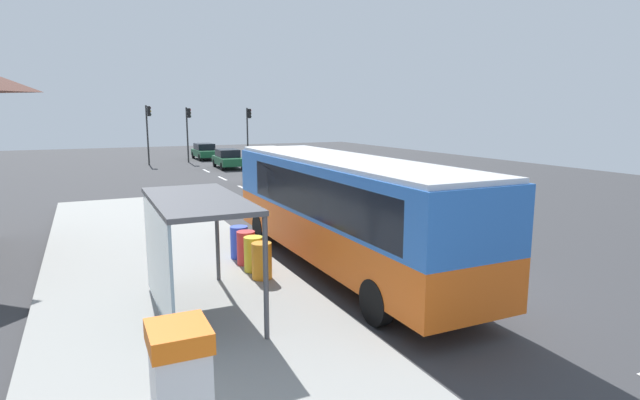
{
  "coord_description": "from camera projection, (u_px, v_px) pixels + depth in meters",
  "views": [
    {
      "loc": [
        -8.15,
        -9.89,
        4.44
      ],
      "look_at": [
        -1.0,
        5.48,
        1.5
      ],
      "focal_mm": 28.37,
      "sensor_mm": 36.0,
      "label": 1
    }
  ],
  "objects": [
    {
      "name": "traffic_light_near_side",
      "position": [
        248.0,
        126.0,
        45.9
      ],
      "size": [
        0.49,
        0.28,
        4.86
      ],
      "color": "#2D2D2D",
      "rests_on": "ground"
    },
    {
      "name": "traffic_light_far_side",
      "position": [
        148.0,
        125.0,
        43.02
      ],
      "size": [
        0.49,
        0.28,
        5.06
      ],
      "color": "#2D2D2D",
      "rests_on": "ground"
    },
    {
      "name": "lane_stripe_seg_6",
      "position": [
        222.0,
        178.0,
        34.53
      ],
      "size": [
        0.16,
        2.2,
        0.01
      ],
      "primitive_type": "cube",
      "color": "silver",
      "rests_on": "ground"
    },
    {
      "name": "lane_stripe_seg_5",
      "position": [
        243.0,
        188.0,
        30.06
      ],
      "size": [
        0.16,
        2.2,
        0.01
      ],
      "primitive_type": "cube",
      "color": "silver",
      "rests_on": "ground"
    },
    {
      "name": "lane_stripe_seg_1",
      "position": [
        480.0,
        299.0,
        12.19
      ],
      "size": [
        0.16,
        2.2,
        0.01
      ],
      "primitive_type": "cube",
      "color": "silver",
      "rests_on": "ground"
    },
    {
      "name": "sedan_far",
      "position": [
        228.0,
        158.0,
        40.8
      ],
      "size": [
        1.98,
        4.47,
        1.52
      ],
      "color": "#195933",
      "rests_on": "ground"
    },
    {
      "name": "recycling_bin_blue",
      "position": [
        239.0,
        242.0,
        14.94
      ],
      "size": [
        0.52,
        0.52,
        0.95
      ],
      "primitive_type": "cylinder",
      "color": "blue",
      "rests_on": "sidewalk_platform"
    },
    {
      "name": "lane_stripe_seg_7",
      "position": [
        206.0,
        171.0,
        38.99
      ],
      "size": [
        0.16,
        2.2,
        0.01
      ],
      "primitive_type": "cube",
      "color": "silver",
      "rests_on": "ground"
    },
    {
      "name": "traffic_light_median",
      "position": [
        188.0,
        126.0,
        45.2
      ],
      "size": [
        0.49,
        0.28,
        4.9
      ],
      "color": "#2D2D2D",
      "rests_on": "ground"
    },
    {
      "name": "lane_stripe_seg_2",
      "position": [
        373.0,
        249.0,
        16.66
      ],
      "size": [
        0.16,
        2.2,
        0.01
      ],
      "primitive_type": "cube",
      "color": "silver",
      "rests_on": "ground"
    },
    {
      "name": "lane_stripe_seg_3",
      "position": [
        312.0,
        220.0,
        21.12
      ],
      "size": [
        0.16,
        2.2,
        0.01
      ],
      "primitive_type": "cube",
      "color": "silver",
      "rests_on": "ground"
    },
    {
      "name": "recycling_bin_orange",
      "position": [
        262.0,
        261.0,
        13.07
      ],
      "size": [
        0.52,
        0.52,
        0.95
      ],
      "primitive_type": "cylinder",
      "color": "orange",
      "rests_on": "sidewalk_platform"
    },
    {
      "name": "lane_stripe_seg_4",
      "position": [
        272.0,
        201.0,
        25.59
      ],
      "size": [
        0.16,
        2.2,
        0.01
      ],
      "primitive_type": "cube",
      "color": "silver",
      "rests_on": "ground"
    },
    {
      "name": "sidewalk_platform",
      "position": [
        177.0,
        297.0,
        12.09
      ],
      "size": [
        6.2,
        30.0,
        0.18
      ],
      "primitive_type": "cube",
      "color": "#999993",
      "rests_on": "ground"
    },
    {
      "name": "sedan_near",
      "position": [
        205.0,
        151.0,
        48.52
      ],
      "size": [
        1.87,
        4.41,
        1.52
      ],
      "color": "#195933",
      "rests_on": "ground"
    },
    {
      "name": "recycling_bin_yellow",
      "position": [
        254.0,
        254.0,
        13.69
      ],
      "size": [
        0.52,
        0.52,
        0.95
      ],
      "primitive_type": "cylinder",
      "color": "yellow",
      "rests_on": "sidewalk_platform"
    },
    {
      "name": "white_van",
      "position": [
        274.0,
        164.0,
        30.63
      ],
      "size": [
        2.12,
        5.24,
        2.3
      ],
      "color": "white",
      "rests_on": "ground"
    },
    {
      "name": "bus",
      "position": [
        342.0,
        206.0,
        14.19
      ],
      "size": [
        2.58,
        11.02,
        3.21
      ],
      "color": "orange",
      "rests_on": "ground"
    },
    {
      "name": "recycling_bin_red",
      "position": [
        246.0,
        248.0,
        14.32
      ],
      "size": [
        0.52,
        0.52,
        0.95
      ],
      "primitive_type": "cylinder",
      "color": "red",
      "rests_on": "sidewalk_platform"
    },
    {
      "name": "ground_plane",
      "position": [
        267.0,
        202.0,
        25.49
      ],
      "size": [
        56.0,
        92.0,
        0.04
      ],
      "primitive_type": "cube",
      "color": "#38383A"
    },
    {
      "name": "bus_shelter",
      "position": [
        183.0,
        226.0,
        10.54
      ],
      "size": [
        1.8,
        4.0,
        2.5
      ],
      "color": "#4C4C51",
      "rests_on": "sidewalk_platform"
    }
  ]
}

